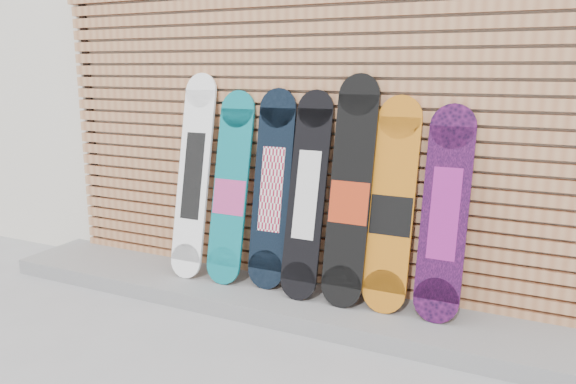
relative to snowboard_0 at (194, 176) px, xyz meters
name	(u,v)px	position (x,y,z in m)	size (l,w,h in m)	color
ground	(253,353)	(0.93, -0.76, -0.90)	(80.00, 80.00, 0.00)	gray
building	(453,59)	(1.43, 2.74, 0.90)	(12.00, 5.00, 3.60)	beige
concrete_step	(280,299)	(0.78, -0.08, -0.84)	(4.60, 0.70, 0.12)	slate
slat_wall	(297,138)	(0.78, 0.21, 0.31)	(4.26, 0.08, 2.29)	#A96D46
snowboard_0	(194,176)	(0.00, 0.00, 0.00)	(0.27, 0.36, 1.56)	white
snowboard_1	(230,189)	(0.33, 0.01, -0.07)	(0.28, 0.34, 1.43)	#0C6C75
snowboard_2	(272,189)	(0.66, 0.04, -0.05)	(0.29, 0.29, 1.45)	black
snowboard_3	(307,195)	(0.96, 0.00, -0.06)	(0.27, 0.37, 1.45)	black
snowboard_4	(350,193)	(1.27, 0.00, -0.01)	(0.29, 0.35, 1.56)	black
snowboard_5	(392,206)	(1.56, 0.02, -0.08)	(0.29, 0.32, 1.42)	#B96713
snowboard_6	(445,214)	(1.90, 0.02, -0.09)	(0.29, 0.32, 1.38)	black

